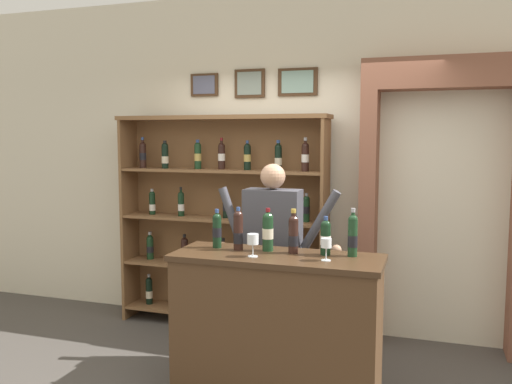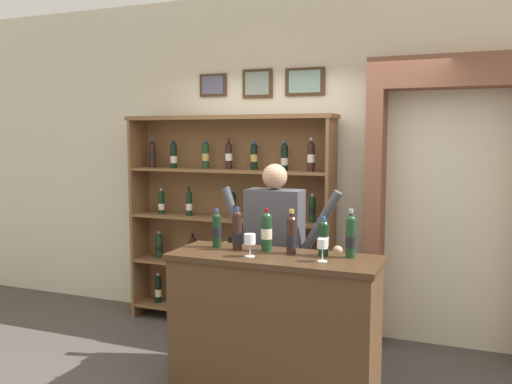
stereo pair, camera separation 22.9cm
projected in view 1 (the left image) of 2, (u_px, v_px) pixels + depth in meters
back_wall at (305, 162)px, 5.21m from camera, size 12.00×0.19×3.25m
wine_shelf at (223, 216)px, 5.23m from camera, size 2.11×0.35×2.07m
archway_doorway at (442, 186)px, 4.72m from camera, size 1.40×0.45×2.54m
tasting_counter at (277, 327)px, 3.80m from camera, size 1.48×0.56×1.05m
shopkeeper at (273, 242)px, 4.31m from camera, size 1.03×0.22×1.66m
tasting_bottle_prosecco at (217, 230)px, 3.97m from camera, size 0.07×0.07×0.29m
tasting_bottle_vin_santo at (238, 231)px, 3.90m from camera, size 0.07×0.07×0.32m
tasting_bottle_riserva at (268, 231)px, 3.86m from camera, size 0.08×0.08×0.31m
tasting_bottle_grappa at (293, 234)px, 3.79m from camera, size 0.07×0.07×0.32m
tasting_bottle_chianti at (326, 237)px, 3.74m from camera, size 0.07×0.07×0.27m
tasting_bottle_bianco at (353, 235)px, 3.69m from camera, size 0.07×0.07×0.34m
wine_glass_right at (253, 240)px, 3.68m from camera, size 0.08×0.08×0.16m
wine_glass_left at (326, 244)px, 3.56m from camera, size 0.07×0.07×0.15m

